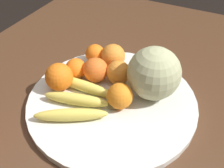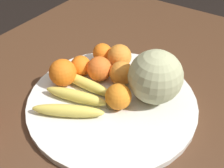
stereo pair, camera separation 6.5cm
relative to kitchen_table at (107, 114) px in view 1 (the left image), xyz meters
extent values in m
cube|color=#4C301E|center=(0.00, 0.00, 0.07)|extent=(1.27, 1.01, 0.04)
cube|color=#4C301E|center=(0.55, 0.42, -0.28)|extent=(0.07, 0.07, 0.67)
cylinder|color=white|center=(-0.04, -0.03, 0.10)|extent=(0.44, 0.44, 0.02)
torus|color=#47382D|center=(-0.04, -0.03, 0.10)|extent=(0.44, 0.44, 0.01)
sphere|color=#B2B789|center=(0.03, -0.12, 0.18)|extent=(0.14, 0.14, 0.14)
sphere|color=#473819|center=(-0.07, -0.05, 0.13)|extent=(0.02, 0.02, 0.02)
ellipsoid|color=#E5D156|center=(-0.04, 0.05, 0.13)|extent=(0.03, 0.19, 0.03)
ellipsoid|color=#E5D156|center=(-0.09, 0.04, 0.13)|extent=(0.07, 0.17, 0.03)
ellipsoid|color=#E5D156|center=(-0.14, 0.02, 0.13)|extent=(0.11, 0.17, 0.03)
sphere|color=orange|center=(0.01, 0.04, 0.15)|extent=(0.07, 0.07, 0.07)
sphere|color=orange|center=(0.09, 0.03, 0.15)|extent=(0.07, 0.07, 0.07)
sphere|color=orange|center=(-0.05, -0.06, 0.14)|extent=(0.07, 0.07, 0.07)
sphere|color=orange|center=(0.00, 0.10, 0.14)|extent=(0.06, 0.06, 0.06)
sphere|color=orange|center=(0.09, 0.08, 0.14)|extent=(0.06, 0.06, 0.06)
sphere|color=orange|center=(-0.06, 0.11, 0.15)|extent=(0.07, 0.07, 0.07)
sphere|color=orange|center=(0.03, -0.02, 0.14)|extent=(0.07, 0.07, 0.07)
camera|label=1|loc=(-0.47, -0.25, 0.58)|focal=42.00mm
camera|label=2|loc=(-0.44, -0.31, 0.58)|focal=42.00mm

